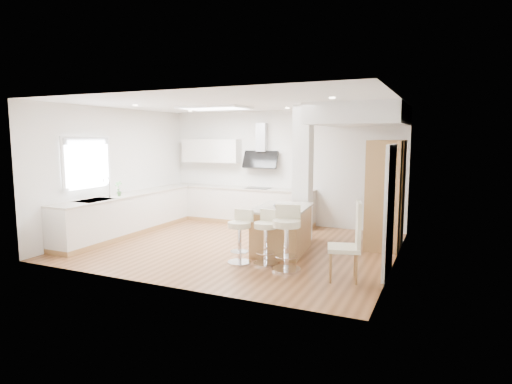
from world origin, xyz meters
The scene contains 18 objects.
ground centered at (0.00, 0.00, 0.00)m, with size 6.00×6.00×0.00m, color #905B35.
ceiling centered at (0.00, 0.00, 0.00)m, with size 6.00×5.00×0.02m, color white.
wall_back centered at (0.00, 2.50, 1.40)m, with size 6.00×0.04×2.80m, color silver.
wall_left centered at (-3.00, 0.00, 1.40)m, with size 0.04×5.00×2.80m, color silver.
wall_right centered at (3.00, 0.00, 1.40)m, with size 0.04×5.00×2.80m, color silver.
skylight centered at (-0.79, 0.60, 2.77)m, with size 4.10×2.10×0.06m.
window_left centered at (-2.96, -0.90, 1.69)m, with size 0.06×1.28×1.07m.
doorway_right centered at (2.97, -0.60, 1.00)m, with size 0.05×1.00×2.10m.
counter_left centered at (-2.70, 0.23, 0.46)m, with size 0.63×4.50×1.35m.
counter_back centered at (-0.91, 2.22, 0.70)m, with size 3.62×0.63×2.50m.
pillar centered at (1.05, 0.95, 1.40)m, with size 0.35×0.35×2.80m.
soffit centered at (2.10, 1.40, 2.60)m, with size 1.78×2.20×0.40m.
oven_column centered at (2.68, 1.23, 1.05)m, with size 0.63×1.21×2.10m.
peninsula centered at (0.97, -0.03, 0.44)m, with size 1.08×1.50×0.93m.
bar_stool_a centered at (0.58, -1.01, 0.52)m, with size 0.45×0.45×0.92m.
bar_stool_b centered at (1.01, -0.89, 0.52)m, with size 0.46×0.46×0.93m.
bar_stool_c centered at (1.44, -1.05, 0.59)m, with size 0.57×0.57×1.06m.
dining_chair centered at (2.49, -1.13, 0.65)m, with size 0.57×0.57×1.21m.
Camera 1 is at (3.76, -7.43, 2.16)m, focal length 30.00 mm.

